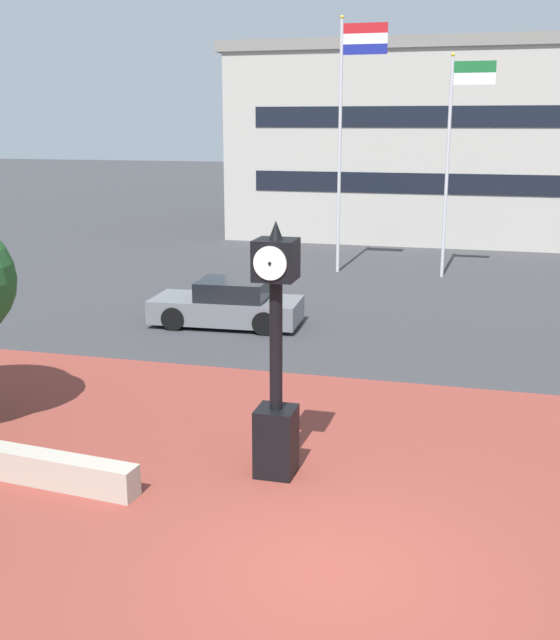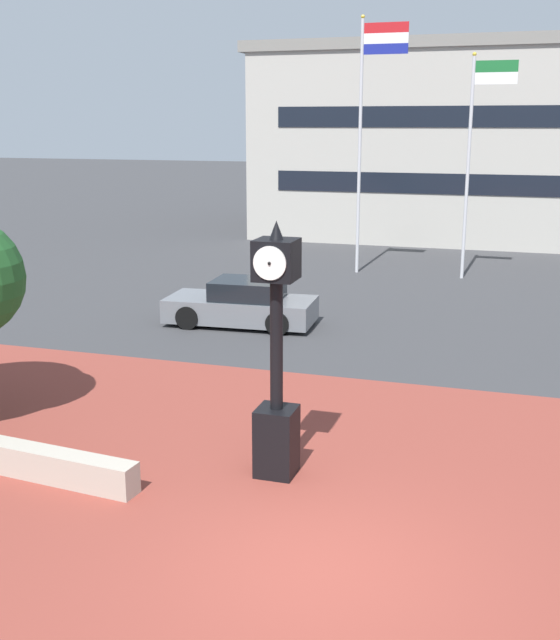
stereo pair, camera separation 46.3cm
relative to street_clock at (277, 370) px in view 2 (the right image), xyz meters
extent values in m
plane|color=#38383A|center=(1.37, -2.48, -1.74)|extent=(200.00, 200.00, 0.00)
cube|color=brown|center=(1.37, -0.70, -1.74)|extent=(44.00, 11.56, 0.01)
cube|color=#ADA393|center=(-3.39, -1.27, -1.49)|extent=(3.22, 0.71, 0.50)
cube|color=black|center=(0.00, 0.00, -1.18)|extent=(0.62, 0.62, 1.12)
cylinder|color=black|center=(0.00, 0.00, 0.41)|extent=(0.20, 0.20, 2.06)
cube|color=black|center=(0.00, 0.00, 1.74)|extent=(0.62, 0.62, 0.62)
cylinder|color=white|center=(0.00, 0.32, 1.74)|extent=(0.50, 0.03, 0.50)
sphere|color=black|center=(0.00, 0.34, 1.74)|extent=(0.05, 0.05, 0.05)
cylinder|color=white|center=(0.00, -0.32, 1.74)|extent=(0.50, 0.03, 0.50)
sphere|color=black|center=(0.00, -0.34, 1.74)|extent=(0.05, 0.05, 0.05)
cone|color=black|center=(0.00, 0.00, 2.19)|extent=(0.22, 0.22, 0.28)
cube|color=slate|center=(-3.84, 8.81, -1.30)|extent=(4.18, 2.00, 0.64)
cube|color=black|center=(-3.63, 8.82, -0.74)|extent=(1.96, 1.62, 0.56)
cylinder|color=black|center=(-5.06, 7.92, -1.42)|extent=(0.65, 0.26, 0.64)
cylinder|color=black|center=(-5.15, 9.56, -1.42)|extent=(0.65, 0.26, 0.64)
cylinder|color=black|center=(-2.52, 8.06, -1.42)|extent=(0.65, 0.26, 0.64)
cylinder|color=black|center=(-2.62, 9.71, -1.42)|extent=(0.65, 0.26, 0.64)
cylinder|color=silver|center=(-2.37, 17.51, 2.76)|extent=(0.12, 0.12, 9.00)
sphere|color=gold|center=(-2.37, 17.51, 7.32)|extent=(0.14, 0.14, 0.14)
cube|color=red|center=(-1.53, 17.51, 6.94)|extent=(1.56, 0.02, 0.35)
cube|color=white|center=(-1.53, 17.51, 6.58)|extent=(1.56, 0.02, 0.35)
cube|color=navy|center=(-1.53, 17.51, 6.23)|extent=(1.56, 0.02, 0.35)
cylinder|color=silver|center=(1.50, 17.51, 2.09)|extent=(0.12, 0.12, 7.66)
sphere|color=gold|center=(1.50, 17.51, 5.99)|extent=(0.14, 0.14, 0.14)
cube|color=#19662D|center=(2.26, 17.51, 5.58)|extent=(1.40, 0.02, 0.39)
cube|color=white|center=(2.26, 17.51, 5.19)|extent=(1.40, 0.02, 0.39)
camera|label=1|loc=(3.05, -11.15, 3.74)|focal=43.85mm
camera|label=2|loc=(3.50, -11.02, 3.74)|focal=43.85mm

